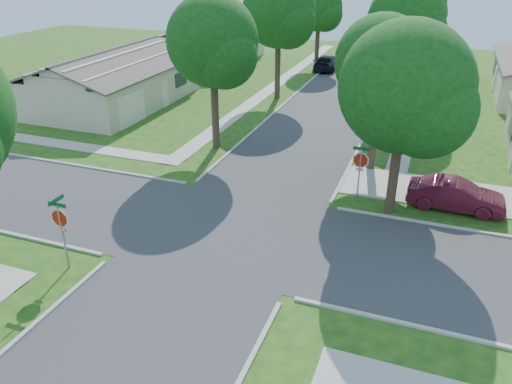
{
  "coord_description": "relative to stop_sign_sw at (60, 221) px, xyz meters",
  "views": [
    {
      "loc": [
        7.59,
        -17.16,
        11.06
      ],
      "look_at": [
        0.9,
        0.91,
        1.6
      ],
      "focal_mm": 35.0,
      "sensor_mm": 36.0,
      "label": 1
    }
  ],
  "objects": [
    {
      "name": "ground",
      "position": [
        4.7,
        4.7,
        -2.03
      ],
      "size": [
        100.0,
        100.0,
        0.0
      ],
      "primitive_type": "plane",
      "color": "#174813",
      "rests_on": "ground"
    },
    {
      "name": "road_ns",
      "position": [
        4.7,
        4.7,
        -2.03
      ],
      "size": [
        7.0,
        100.0,
        0.02
      ],
      "primitive_type": "cube",
      "color": "#333335",
      "rests_on": "ground"
    },
    {
      "name": "sidewalk_ne",
      "position": [
        10.8,
        30.7,
        -2.01
      ],
      "size": [
        1.2,
        40.0,
        0.04
      ],
      "primitive_type": "cube",
      "color": "#9E9B91",
      "rests_on": "ground"
    },
    {
      "name": "sidewalk_nw",
      "position": [
        -1.4,
        30.7,
        -2.01
      ],
      "size": [
        1.2,
        40.0,
        0.04
      ],
      "primitive_type": "cube",
      "color": "#9E9B91",
      "rests_on": "ground"
    },
    {
      "name": "driveway",
      "position": [
        12.6,
        11.8,
        -2.01
      ],
      "size": [
        8.8,
        3.6,
        0.05
      ],
      "primitive_type": "cube",
      "color": "#9E9B91",
      "rests_on": "ground"
    },
    {
      "name": "stop_sign_sw",
      "position": [
        0.0,
        0.0,
        0.0
      ],
      "size": [
        1.05,
        0.8,
        2.98
      ],
      "color": "gray",
      "rests_on": "ground"
    },
    {
      "name": "stop_sign_ne",
      "position": [
        9.4,
        9.4,
        0.0
      ],
      "size": [
        1.05,
        0.8,
        2.98
      ],
      "color": "gray",
      "rests_on": "ground"
    },
    {
      "name": "tree_e_near",
      "position": [
        9.45,
        13.71,
        3.61
      ],
      "size": [
        4.97,
        4.8,
        8.28
      ],
      "color": "#38281C",
      "rests_on": "ground"
    },
    {
      "name": "tree_e_mid",
      "position": [
        9.46,
        25.71,
        4.22
      ],
      "size": [
        5.59,
        5.4,
        9.21
      ],
      "color": "#38281C",
      "rests_on": "ground"
    },
    {
      "name": "tree_e_far",
      "position": [
        9.45,
        38.71,
        3.95
      ],
      "size": [
        5.17,
        5.0,
        8.72
      ],
      "color": "#38281C",
      "rests_on": "ground"
    },
    {
      "name": "tree_w_near",
      "position": [
        0.06,
        13.71,
        4.08
      ],
      "size": [
        5.38,
        5.2,
        8.97
      ],
      "color": "#38281C",
      "rests_on": "ground"
    },
    {
      "name": "tree_w_mid",
      "position": [
        0.06,
        25.71,
        4.46
      ],
      "size": [
        5.8,
        5.6,
        9.56
      ],
      "color": "#38281C",
      "rests_on": "ground"
    },
    {
      "name": "tree_w_far",
      "position": [
        0.05,
        38.71,
        3.48
      ],
      "size": [
        4.76,
        4.6,
        8.04
      ],
      "color": "#38281C",
      "rests_on": "ground"
    },
    {
      "name": "tree_ne_corner",
      "position": [
        11.06,
        8.91,
        3.56
      ],
      "size": [
        5.8,
        5.6,
        8.66
      ],
      "color": "#38281C",
      "rests_on": "ground"
    },
    {
      "name": "house_nw_near",
      "position": [
        -11.29,
        19.7,
        -0.51
      ],
      "size": [
        8.42,
        13.6,
        4.23
      ],
      "color": "#B9AF92",
      "rests_on": "ground"
    },
    {
      "name": "house_nw_far",
      "position": [
        -11.29,
        36.7,
        -0.51
      ],
      "size": [
        8.42,
        13.6,
        4.23
      ],
      "color": "#B9AF92",
      "rests_on": "ground"
    },
    {
      "name": "car_driveway",
      "position": [
        13.82,
        10.2,
        -1.32
      ],
      "size": [
        4.39,
        1.66,
        1.43
      ],
      "primitive_type": "imported",
      "rotation": [
        0.0,
        0.0,
        1.54
      ],
      "color": "#521023",
      "rests_on": "ground"
    },
    {
      "name": "car_curb_east",
      "position": [
        5.9,
        31.37,
        -1.39
      ],
      "size": [
        1.9,
        3.89,
        1.28
      ],
      "primitive_type": "imported",
      "rotation": [
        0.0,
        0.0,
        -0.11
      ],
      "color": "black",
      "rests_on": "ground"
    },
    {
      "name": "car_curb_west",
      "position": [
        1.5,
        37.37,
        -1.31
      ],
      "size": [
        2.17,
        5.02,
        1.44
      ],
      "primitive_type": "imported",
      "rotation": [
        0.0,
        0.0,
        3.11
      ],
      "color": "black",
      "rests_on": "ground"
    }
  ]
}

